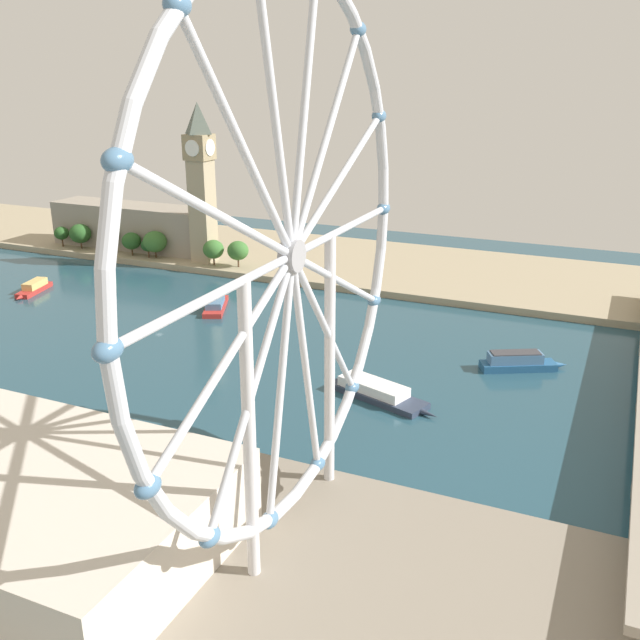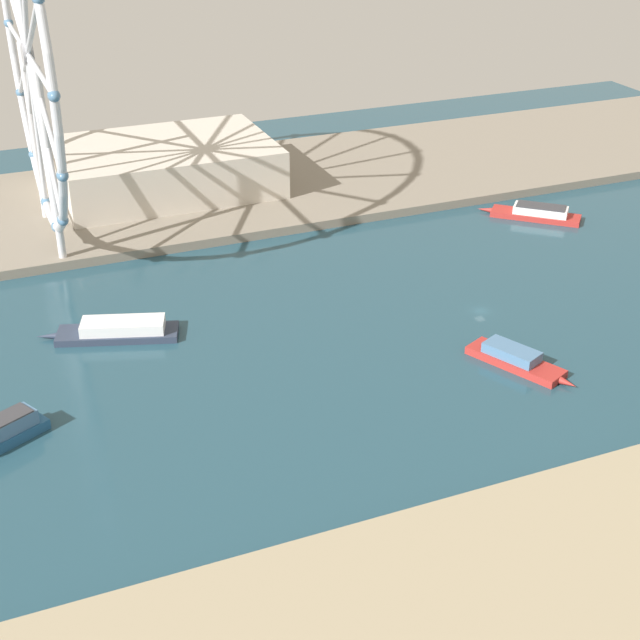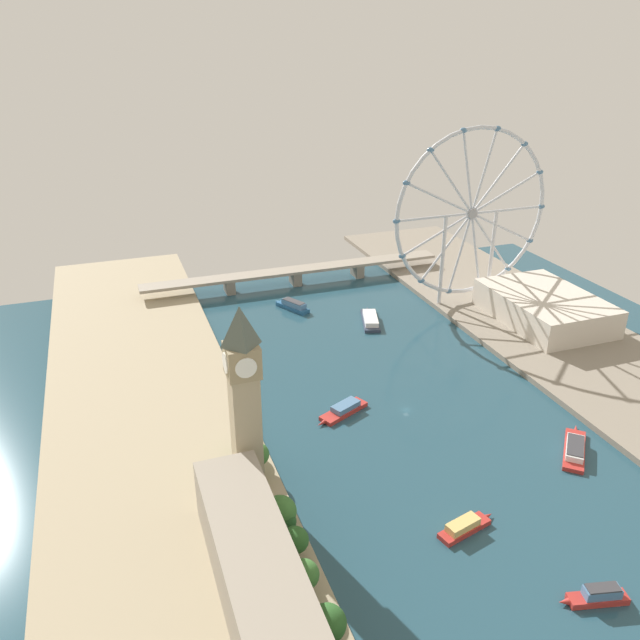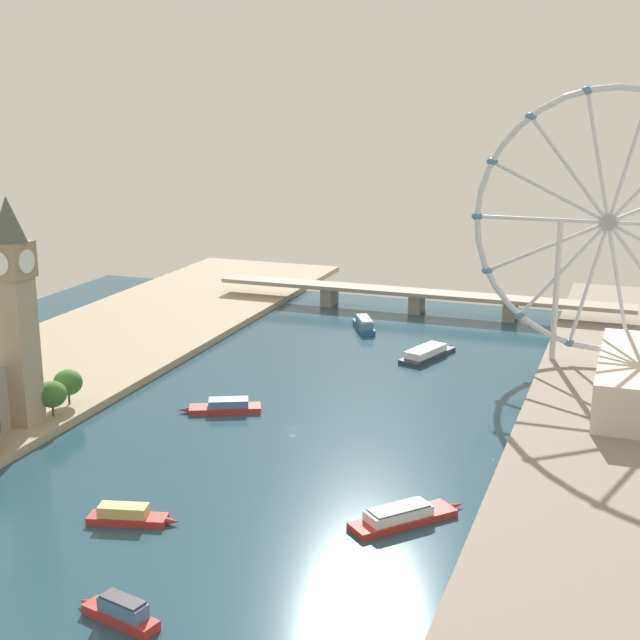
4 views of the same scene
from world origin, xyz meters
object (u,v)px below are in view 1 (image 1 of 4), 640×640
(ferris_wheel, at_px, (292,259))
(tour_boat_1, at_px, (216,305))
(parliament_block, at_px, (131,226))
(tour_boat_0, at_px, (377,391))
(tour_boat_4, at_px, (34,288))
(clock_tower, at_px, (201,181))
(tour_boat_2, at_px, (518,362))
(riverside_hall, at_px, (29,508))

(ferris_wheel, bearing_deg, tour_boat_1, -141.97)
(parliament_block, distance_m, tour_boat_1, 113.63)
(tour_boat_0, height_order, tour_boat_4, tour_boat_4)
(clock_tower, distance_m, parliament_block, 60.31)
(ferris_wheel, relative_size, tour_boat_2, 4.01)
(parliament_block, height_order, tour_boat_1, parliament_block)
(ferris_wheel, xyz_separation_m, tour_boat_1, (-121.76, -95.22, -58.17))
(ferris_wheel, relative_size, tour_boat_4, 4.44)
(clock_tower, xyz_separation_m, parliament_block, (-10.26, -52.24, -28.32))
(tour_boat_0, bearing_deg, tour_boat_4, -174.66)
(tour_boat_0, relative_size, tour_boat_4, 1.49)
(parliament_block, xyz_separation_m, tour_boat_0, (117.76, 180.95, -12.25))
(clock_tower, distance_m, tour_boat_0, 172.53)
(tour_boat_0, distance_m, tour_boat_2, 52.56)
(clock_tower, relative_size, parliament_block, 0.86)
(ferris_wheel, xyz_separation_m, tour_boat_4, (-109.26, -181.04, -57.98))
(tour_boat_1, bearing_deg, riverside_hall, 174.11)
(riverside_hall, bearing_deg, tour_boat_4, -135.27)
(clock_tower, relative_size, tour_boat_2, 2.76)
(parliament_block, bearing_deg, tour_boat_2, 69.99)
(parliament_block, xyz_separation_m, tour_boat_2, (78.73, 216.15, -11.68))
(clock_tower, height_order, riverside_hall, clock_tower)
(parliament_block, bearing_deg, ferris_wheel, 45.07)
(tour_boat_4, bearing_deg, parliament_block, 170.86)
(clock_tower, xyz_separation_m, ferris_wheel, (176.71, 135.19, 17.39))
(parliament_block, relative_size, ferris_wheel, 0.80)
(tour_boat_2, height_order, tour_boat_4, tour_boat_2)
(ferris_wheel, relative_size, tour_boat_1, 3.81)
(parliament_block, height_order, riverside_hall, parliament_block)
(tour_boat_0, height_order, tour_boat_2, tour_boat_2)
(parliament_block, distance_m, tour_boat_4, 78.94)
(ferris_wheel, xyz_separation_m, tour_boat_2, (-108.24, 28.72, -57.39))
(riverside_hall, height_order, tour_boat_1, riverside_hall)
(tour_boat_4, bearing_deg, tour_boat_1, 84.45)
(ferris_wheel, relative_size, riverside_hall, 1.47)
(clock_tower, xyz_separation_m, tour_boat_0, (107.49, 128.70, -40.57))
(riverside_hall, bearing_deg, ferris_wheel, 122.71)
(tour_boat_2, bearing_deg, clock_tower, 129.61)
(tour_boat_0, bearing_deg, ferris_wheel, -66.39)
(tour_boat_0, bearing_deg, parliament_block, 165.21)
(ferris_wheel, bearing_deg, tour_boat_0, -174.65)
(ferris_wheel, bearing_deg, tour_boat_4, -121.11)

